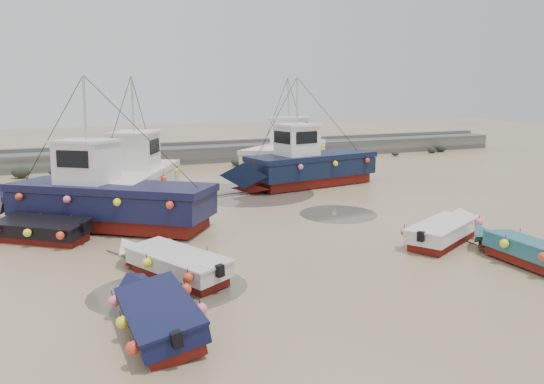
{
  "coord_description": "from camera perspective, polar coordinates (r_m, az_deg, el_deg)",
  "views": [
    {
      "loc": [
        -6.67,
        -17.28,
        5.93
      ],
      "look_at": [
        1.49,
        3.11,
        1.4
      ],
      "focal_mm": 35.0,
      "sensor_mm": 36.0,
      "label": 1
    }
  ],
  "objects": [
    {
      "name": "ground",
      "position": [
        19.45,
        -0.67,
        -6.1
      ],
      "size": [
        120.0,
        120.0,
        0.0
      ],
      "primitive_type": "plane",
      "color": "tan",
      "rests_on": "ground"
    },
    {
      "name": "seawall",
      "position": [
        40.19,
        -12.02,
        3.82
      ],
      "size": [
        60.0,
        4.92,
        1.5
      ],
      "color": "#61615D",
      "rests_on": "ground"
    },
    {
      "name": "puddle_a",
      "position": [
        15.97,
        -11.0,
        -10.36
      ],
      "size": [
        4.68,
        4.68,
        0.01
      ],
      "primitive_type": "cylinder",
      "color": "#534C41",
      "rests_on": "ground"
    },
    {
      "name": "puddle_b",
      "position": [
        24.65,
        7.12,
        -2.35
      ],
      "size": [
        3.59,
        3.59,
        0.01
      ],
      "primitive_type": "cylinder",
      "color": "#534C41",
      "rests_on": "ground"
    },
    {
      "name": "puddle_d",
      "position": [
        29.02,
        -2.17,
        -0.14
      ],
      "size": [
        6.85,
        6.85,
        0.01
      ],
      "primitive_type": "cylinder",
      "color": "#534C41",
      "rests_on": "ground"
    },
    {
      "name": "dinghy_0",
      "position": [
        16.93,
        -10.82,
        -7.11
      ],
      "size": [
        3.31,
        5.59,
        1.43
      ],
      "rotation": [
        0.0,
        0.0,
        0.47
      ],
      "color": "maroon",
      "rests_on": "ground"
    },
    {
      "name": "dinghy_1",
      "position": [
        13.54,
        -12.03,
        -12.02
      ],
      "size": [
        2.11,
        5.73,
        1.43
      ],
      "rotation": [
        0.0,
        0.0,
        0.05
      ],
      "color": "maroon",
      "rests_on": "ground"
    },
    {
      "name": "dinghy_2",
      "position": [
        19.75,
        25.09,
        -5.24
      ],
      "size": [
        1.86,
        5.14,
        1.43
      ],
      "rotation": [
        0.0,
        0.0,
        0.03
      ],
      "color": "maroon",
      "rests_on": "ground"
    },
    {
      "name": "dinghy_3",
      "position": [
        21.18,
        18.31,
        -3.68
      ],
      "size": [
        5.61,
        3.48,
        1.43
      ],
      "rotation": [
        0.0,
        0.0,
        -1.08
      ],
      "color": "maroon",
      "rests_on": "ground"
    },
    {
      "name": "dinghy_4",
      "position": [
        22.19,
        -24.15,
        -3.42
      ],
      "size": [
        5.06,
        4.02,
        1.43
      ],
      "rotation": [
        0.0,
        0.0,
        0.93
      ],
      "color": "maroon",
      "rests_on": "ground"
    },
    {
      "name": "cabin_boat_0",
      "position": [
        23.18,
        -18.2,
        -0.47
      ],
      "size": [
        10.27,
        7.82,
        6.22
      ],
      "rotation": [
        0.0,
        0.0,
        0.96
      ],
      "color": "maroon",
      "rests_on": "ground"
    },
    {
      "name": "cabin_boat_1",
      "position": [
        26.38,
        -14.62,
        1.17
      ],
      "size": [
        6.62,
        10.69,
        6.22
      ],
      "rotation": [
        0.0,
        0.0,
        -0.47
      ],
      "color": "maroon",
      "rests_on": "ground"
    },
    {
      "name": "cabin_boat_2",
      "position": [
        30.83,
        3.35,
        3.02
      ],
      "size": [
        10.92,
        4.21,
        6.22
      ],
      "rotation": [
        0.0,
        0.0,
        1.74
      ],
      "color": "maroon",
      "rests_on": "ground"
    },
    {
      "name": "cabin_boat_3",
      "position": [
        36.43,
        1.9,
        4.38
      ],
      "size": [
        8.88,
        8.2,
        6.22
      ],
      "rotation": [
        0.0,
        0.0,
        -0.84
      ],
      "color": "maroon",
      "rests_on": "ground"
    },
    {
      "name": "person",
      "position": [
        24.49,
        -17.5,
        -2.91
      ],
      "size": [
        0.78,
        0.6,
        1.93
      ],
      "primitive_type": "imported",
      "rotation": [
        0.0,
        0.0,
        3.35
      ],
      "color": "#1A193B",
      "rests_on": "ground"
    }
  ]
}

